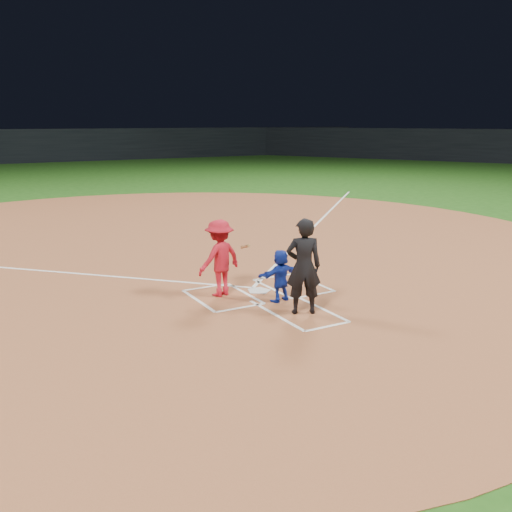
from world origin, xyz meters
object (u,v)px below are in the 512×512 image
umpire (304,266)px  batter_at_plate (220,258)px  catcher (280,275)px  home_plate (259,291)px

umpire → batter_at_plate: (-0.99, 2.01, -0.13)m
catcher → batter_at_plate: batter_at_plate is taller
catcher → home_plate: bearing=-98.0°
batter_at_plate → home_plate: bearing=-9.4°
umpire → catcher: bearing=-66.8°
home_plate → catcher: size_ratio=0.50×
catcher → batter_at_plate: (-1.01, 1.07, 0.30)m
catcher → batter_at_plate: size_ratio=0.67×
home_plate → catcher: catcher is taller
home_plate → batter_at_plate: (-0.96, 0.16, 0.89)m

